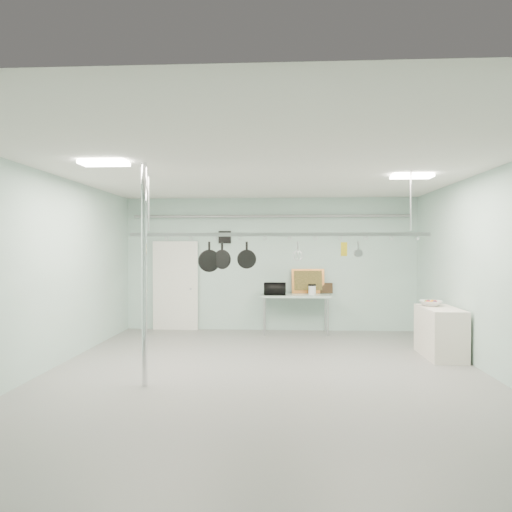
# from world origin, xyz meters

# --- Properties ---
(floor) EXTENTS (8.00, 8.00, 0.00)m
(floor) POSITION_xyz_m (0.00, 0.00, 0.00)
(floor) COLOR gray
(floor) RESTS_ON ground
(ceiling) EXTENTS (7.00, 8.00, 0.02)m
(ceiling) POSITION_xyz_m (0.00, 0.00, 3.19)
(ceiling) COLOR silver
(ceiling) RESTS_ON back_wall
(back_wall) EXTENTS (7.00, 0.02, 3.20)m
(back_wall) POSITION_xyz_m (0.00, 3.99, 1.60)
(back_wall) COLOR #ADD0C5
(back_wall) RESTS_ON floor
(right_wall) EXTENTS (0.02, 8.00, 3.20)m
(right_wall) POSITION_xyz_m (3.49, 0.00, 1.60)
(right_wall) COLOR #ADD0C5
(right_wall) RESTS_ON floor
(door) EXTENTS (1.10, 0.10, 2.20)m
(door) POSITION_xyz_m (-2.30, 3.94, 1.05)
(door) COLOR silver
(door) RESTS_ON floor
(wall_vent) EXTENTS (0.30, 0.04, 0.30)m
(wall_vent) POSITION_xyz_m (-1.10, 3.97, 2.25)
(wall_vent) COLOR black
(wall_vent) RESTS_ON back_wall
(conduit_pipe) EXTENTS (6.60, 0.07, 0.07)m
(conduit_pipe) POSITION_xyz_m (0.00, 3.90, 2.75)
(conduit_pipe) COLOR gray
(conduit_pipe) RESTS_ON back_wall
(chrome_pole) EXTENTS (0.08, 0.08, 3.20)m
(chrome_pole) POSITION_xyz_m (-1.70, -0.60, 1.60)
(chrome_pole) COLOR silver
(chrome_pole) RESTS_ON floor
(prep_table) EXTENTS (1.60, 0.70, 0.91)m
(prep_table) POSITION_xyz_m (0.60, 3.60, 0.83)
(prep_table) COLOR #ADCCB6
(prep_table) RESTS_ON floor
(side_cabinet) EXTENTS (0.60, 1.20, 0.90)m
(side_cabinet) POSITION_xyz_m (3.15, 1.40, 0.45)
(side_cabinet) COLOR silver
(side_cabinet) RESTS_ON floor
(pot_rack) EXTENTS (4.80, 0.06, 1.00)m
(pot_rack) POSITION_xyz_m (0.20, 0.30, 2.23)
(pot_rack) COLOR #B7B7BC
(pot_rack) RESTS_ON ceiling
(light_panel_left) EXTENTS (0.65, 0.30, 0.05)m
(light_panel_left) POSITION_xyz_m (-2.20, -0.80, 3.16)
(light_panel_left) COLOR white
(light_panel_left) RESTS_ON ceiling
(light_panel_right) EXTENTS (0.65, 0.30, 0.05)m
(light_panel_right) POSITION_xyz_m (2.40, 0.60, 3.16)
(light_panel_right) COLOR white
(light_panel_right) RESTS_ON ceiling
(microwave) EXTENTS (0.50, 0.34, 0.28)m
(microwave) POSITION_xyz_m (0.12, 3.48, 1.04)
(microwave) COLOR black
(microwave) RESTS_ON prep_table
(coffee_canister) EXTENTS (0.18, 0.18, 0.20)m
(coffee_canister) POSITION_xyz_m (0.99, 3.60, 1.01)
(coffee_canister) COLOR white
(coffee_canister) RESTS_ON prep_table
(painting_large) EXTENTS (0.79, 0.19, 0.58)m
(painting_large) POSITION_xyz_m (0.91, 3.90, 1.20)
(painting_large) COLOR #C17233
(painting_large) RESTS_ON prep_table
(painting_small) EXTENTS (0.30, 0.09, 0.25)m
(painting_small) POSITION_xyz_m (1.34, 3.90, 1.03)
(painting_small) COLOR black
(painting_small) RESTS_ON prep_table
(fruit_bowl) EXTENTS (0.50, 0.50, 0.10)m
(fruit_bowl) POSITION_xyz_m (3.06, 1.65, 0.95)
(fruit_bowl) COLOR silver
(fruit_bowl) RESTS_ON side_cabinet
(skillet_left) EXTENTS (0.36, 0.19, 0.48)m
(skillet_left) POSITION_xyz_m (-0.91, 0.30, 1.84)
(skillet_left) COLOR black
(skillet_left) RESTS_ON pot_rack
(skillet_mid) EXTENTS (0.31, 0.17, 0.44)m
(skillet_mid) POSITION_xyz_m (-0.70, 0.30, 1.87)
(skillet_mid) COLOR black
(skillet_mid) RESTS_ON pot_rack
(skillet_right) EXTENTS (0.31, 0.10, 0.43)m
(skillet_right) POSITION_xyz_m (-0.30, 0.30, 1.87)
(skillet_right) COLOR black
(skillet_right) RESTS_ON pot_rack
(whisk) EXTENTS (0.21, 0.21, 0.30)m
(whisk) POSITION_xyz_m (0.52, 0.30, 1.93)
(whisk) COLOR silver
(whisk) RESTS_ON pot_rack
(grater) EXTENTS (0.10, 0.06, 0.24)m
(grater) POSITION_xyz_m (1.26, 0.30, 1.97)
(grater) COLOR yellow
(grater) RESTS_ON pot_rack
(saucepan) EXTENTS (0.13, 0.09, 0.24)m
(saucepan) POSITION_xyz_m (1.48, 0.30, 1.97)
(saucepan) COLOR #ABACB0
(saucepan) RESTS_ON pot_rack
(fruit_cluster) EXTENTS (0.24, 0.24, 0.09)m
(fruit_cluster) POSITION_xyz_m (3.06, 1.65, 0.99)
(fruit_cluster) COLOR #B12010
(fruit_cluster) RESTS_ON fruit_bowl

